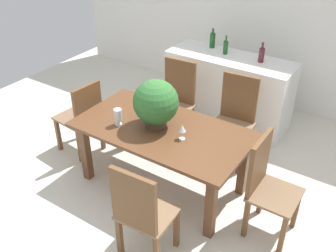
# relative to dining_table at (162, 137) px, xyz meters

# --- Properties ---
(ground_plane) EXTENTS (7.04, 7.04, 0.00)m
(ground_plane) POSITION_rel_dining_table_xyz_m (0.00, -0.09, -0.62)
(ground_plane) COLOR silver
(back_wall) EXTENTS (6.40, 0.10, 2.60)m
(back_wall) POSITION_rel_dining_table_xyz_m (0.00, 2.51, 0.68)
(back_wall) COLOR white
(back_wall) RESTS_ON ground
(dining_table) EXTENTS (1.78, 0.96, 0.74)m
(dining_table) POSITION_rel_dining_table_xyz_m (0.00, 0.00, 0.00)
(dining_table) COLOR brown
(dining_table) RESTS_ON ground
(chair_far_left) EXTENTS (0.48, 0.46, 1.03)m
(chair_far_left) POSITION_rel_dining_table_xyz_m (-0.41, 0.92, -0.06)
(chair_far_left) COLOR brown
(chair_far_left) RESTS_ON ground
(chair_far_right) EXTENTS (0.49, 0.48, 1.03)m
(chair_far_right) POSITION_rel_dining_table_xyz_m (0.39, 0.92, -0.06)
(chair_far_right) COLOR brown
(chair_far_right) RESTS_ON ground
(chair_foot_end) EXTENTS (0.42, 0.45, 1.00)m
(chair_foot_end) POSITION_rel_dining_table_xyz_m (1.13, 0.00, -0.07)
(chair_foot_end) COLOR brown
(chair_foot_end) RESTS_ON ground
(chair_near_right) EXTENTS (0.47, 0.43, 1.01)m
(chair_near_right) POSITION_rel_dining_table_xyz_m (0.41, -0.91, -0.07)
(chair_near_right) COLOR brown
(chair_near_right) RESTS_ON ground
(chair_head_end) EXTENTS (0.52, 0.47, 0.95)m
(chair_head_end) POSITION_rel_dining_table_xyz_m (-1.12, -0.01, -0.10)
(chair_head_end) COLOR brown
(chair_head_end) RESTS_ON ground
(flower_centerpiece) EXTENTS (0.46, 0.46, 0.50)m
(flower_centerpiece) POSITION_rel_dining_table_xyz_m (-0.08, 0.01, 0.37)
(flower_centerpiece) COLOR #4C3828
(flower_centerpiece) RESTS_ON dining_table
(crystal_vase_left) EXTENTS (0.08, 0.08, 0.18)m
(crystal_vase_left) POSITION_rel_dining_table_xyz_m (-0.32, 0.31, 0.22)
(crystal_vase_left) COLOR silver
(crystal_vase_left) RESTS_ON dining_table
(crystal_vase_center_near) EXTENTS (0.08, 0.08, 0.18)m
(crystal_vase_center_near) POSITION_rel_dining_table_xyz_m (-0.41, -0.19, 0.22)
(crystal_vase_center_near) COLOR silver
(crystal_vase_center_near) RESTS_ON dining_table
(wine_glass) EXTENTS (0.07, 0.07, 0.16)m
(wine_glass) POSITION_rel_dining_table_xyz_m (0.27, -0.05, 0.23)
(wine_glass) COLOR silver
(wine_glass) RESTS_ON dining_table
(kitchen_counter) EXTENTS (1.66, 0.60, 0.94)m
(kitchen_counter) POSITION_rel_dining_table_xyz_m (-0.04, 1.64, -0.16)
(kitchen_counter) COLOR silver
(kitchen_counter) RESTS_ON ground
(wine_bottle_clear) EXTENTS (0.07, 0.07, 0.25)m
(wine_bottle_clear) POSITION_rel_dining_table_xyz_m (0.34, 1.70, 0.41)
(wine_bottle_clear) COLOR #511E28
(wine_bottle_clear) RESTS_ON kitchen_counter
(wine_bottle_tall) EXTENTS (0.07, 0.07, 0.26)m
(wine_bottle_tall) POSITION_rel_dining_table_xyz_m (-0.41, 1.81, 0.42)
(wine_bottle_tall) COLOR #194C1E
(wine_bottle_tall) RESTS_ON kitchen_counter
(wine_bottle_dark) EXTENTS (0.06, 0.06, 0.25)m
(wine_bottle_dark) POSITION_rel_dining_table_xyz_m (-0.16, 1.70, 0.41)
(wine_bottle_dark) COLOR #194C1E
(wine_bottle_dark) RESTS_ON kitchen_counter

